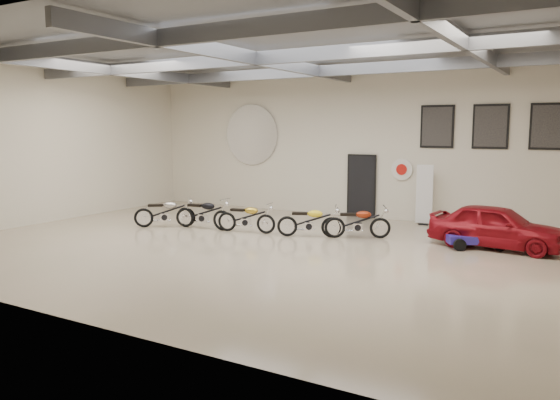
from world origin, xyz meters
The scene contains 19 objects.
floor centered at (0.00, 0.00, 0.00)m, with size 16.00×12.00×0.01m, color tan.
ceiling centered at (0.00, 0.00, 5.00)m, with size 16.00×12.00×0.01m, color slate.
back_wall centered at (0.00, 6.00, 2.50)m, with size 16.00×0.02×5.00m, color beige.
left_wall centered at (-8.00, 0.00, 2.50)m, with size 0.02×12.00×5.00m, color beige.
ceiling_beams centered at (0.00, 0.00, 4.75)m, with size 15.80×11.80×0.32m, color slate, non-canonical shape.
door centered at (0.50, 5.95, 1.05)m, with size 0.92×0.08×2.10m, color black.
logo_plaque centered at (-4.00, 5.95, 2.80)m, with size 2.30×0.06×1.16m, color silver, non-canonical shape.
poster_left centered at (3.00, 5.96, 3.10)m, with size 1.05×0.08×1.35m, color black, non-canonical shape.
poster_mid centered at (4.60, 5.96, 3.10)m, with size 1.05×0.08×1.35m, color black, non-canonical shape.
poster_right centered at (6.20, 5.96, 3.10)m, with size 1.05×0.08×1.35m, color black, non-canonical shape.
oil_sign centered at (1.90, 5.95, 1.70)m, with size 0.72×0.10×0.72m, color white, non-canonical shape.
banner_stand centered at (2.79, 5.50, 0.95)m, with size 0.52×0.21×1.90m, color white, non-canonical shape.
motorcycle_silver centered at (-4.04, 1.05, 0.48)m, with size 1.84×0.57×0.96m, color silver, non-canonical shape.
motorcycle_black centered at (-2.84, 1.44, 0.49)m, with size 1.89×0.59×0.98m, color silver, non-canonical shape.
motorcycle_gold centered at (-1.37, 1.59, 0.46)m, with size 1.77×0.55×0.92m, color silver, non-canonical shape.
motorcycle_yellow centered at (0.54, 1.92, 0.46)m, with size 1.79×0.55×0.93m, color silver, non-canonical shape.
motorcycle_red centered at (1.78, 2.44, 0.47)m, with size 1.80×0.56×0.93m, color silver, non-canonical shape.
go_kart centered at (5.01, 2.83, 0.32)m, with size 1.77×0.80×0.64m, color navy, non-canonical shape.
vintage_car centered at (5.33, 3.03, 0.57)m, with size 3.32×1.34×1.13m, color maroon.
Camera 1 is at (7.40, -11.60, 3.05)m, focal length 35.00 mm.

